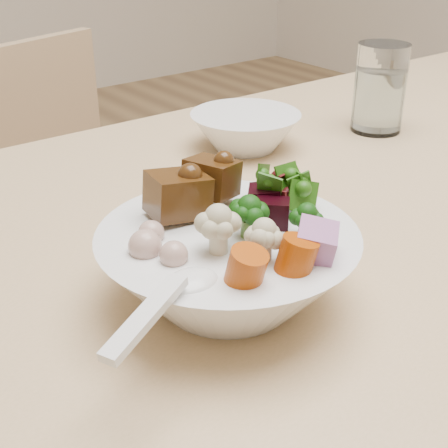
# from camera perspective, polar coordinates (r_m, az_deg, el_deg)

# --- Properties ---
(dining_table) EXTENTS (1.53, 0.87, 0.71)m
(dining_table) POSITION_cam_1_polar(r_m,az_deg,el_deg) (0.94, 17.94, 1.11)
(dining_table) COLOR tan
(dining_table) RESTS_ON ground
(chair_far) EXTENTS (0.46, 0.46, 0.79)m
(chair_far) POSITION_cam_1_polar(r_m,az_deg,el_deg) (1.36, -13.39, 0.86)
(chair_far) COLOR tan
(chair_far) RESTS_ON ground
(food_bowl) EXTENTS (0.23, 0.23, 0.13)m
(food_bowl) POSITION_cam_1_polar(r_m,az_deg,el_deg) (0.56, 0.38, -3.31)
(food_bowl) COLOR white
(food_bowl) RESTS_ON dining_table
(soup_spoon) EXTENTS (0.13, 0.07, 0.02)m
(soup_spoon) POSITION_cam_1_polar(r_m,az_deg,el_deg) (0.47, -4.01, -6.12)
(soup_spoon) COLOR white
(soup_spoon) RESTS_ON food_bowl
(water_glass) EXTENTS (0.08, 0.08, 0.14)m
(water_glass) POSITION_cam_1_polar(r_m,az_deg,el_deg) (1.02, 14.02, 11.65)
(water_glass) COLOR white
(water_glass) RESTS_ON dining_table
(side_bowl) EXTENTS (0.16, 0.16, 0.05)m
(side_bowl) POSITION_cam_1_polar(r_m,az_deg,el_deg) (0.92, 1.96, 8.49)
(side_bowl) COLOR white
(side_bowl) RESTS_ON dining_table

